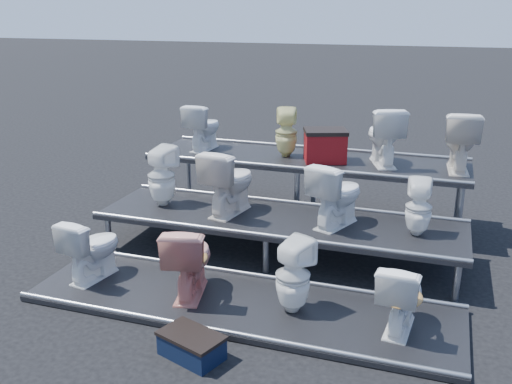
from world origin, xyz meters
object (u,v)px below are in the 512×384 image
(toilet_6, at_px, (337,194))
(toilet_8, at_px, (203,127))
(toilet_2, at_px, (293,276))
(toilet_9, at_px, (286,132))
(toilet_5, at_px, (229,181))
(toilet_7, at_px, (419,207))
(toilet_1, at_px, (189,259))
(red_crate, at_px, (325,147))
(toilet_4, at_px, (162,176))
(toilet_3, at_px, (401,295))
(step_stool, at_px, (192,347))
(toilet_11, at_px, (460,141))
(toilet_10, at_px, (384,136))
(toilet_0, at_px, (92,248))

(toilet_6, distance_m, toilet_8, 2.54)
(toilet_2, relative_size, toilet_9, 1.10)
(toilet_5, height_order, toilet_7, toilet_5)
(toilet_1, height_order, toilet_9, toilet_9)
(red_crate, bearing_deg, toilet_4, -165.01)
(toilet_3, height_order, toilet_4, toilet_4)
(toilet_3, bearing_deg, toilet_2, 4.64)
(toilet_3, bearing_deg, step_stool, 34.29)
(toilet_5, xyz_separation_m, toilet_6, (1.27, 0.00, -0.02))
(toilet_11, bearing_deg, toilet_2, 57.72)
(toilet_5, bearing_deg, toilet_3, 158.12)
(toilet_10, bearing_deg, toilet_8, -19.26)
(toilet_0, relative_size, toilet_7, 1.10)
(toilet_0, xyz_separation_m, toilet_8, (0.15, 2.60, 0.79))
(toilet_3, relative_size, toilet_5, 0.84)
(toilet_11, bearing_deg, toilet_3, 76.73)
(toilet_10, xyz_separation_m, toilet_11, (0.91, 0.00, -0.00))
(toilet_4, relative_size, toilet_11, 0.99)
(toilet_5, bearing_deg, toilet_4, 9.87)
(step_stool, bearing_deg, toilet_8, 131.09)
(toilet_10, xyz_separation_m, red_crate, (-0.73, -0.09, -0.19))
(toilet_0, height_order, step_stool, toilet_0)
(toilet_5, distance_m, toilet_7, 2.15)
(toilet_2, bearing_deg, toilet_7, -103.51)
(toilet_0, xyz_separation_m, toilet_4, (0.15, 1.30, 0.43))
(toilet_7, xyz_separation_m, toilet_11, (0.37, 1.30, 0.46))
(toilet_11, bearing_deg, toilet_1, 42.58)
(toilet_8, distance_m, toilet_9, 1.21)
(toilet_6, bearing_deg, step_stool, 92.73)
(toilet_7, height_order, step_stool, toilet_7)
(toilet_1, distance_m, step_stool, 1.06)
(toilet_11, xyz_separation_m, red_crate, (-1.65, -0.09, -0.19))
(toilet_1, height_order, toilet_10, toilet_10)
(toilet_0, height_order, toilet_7, toilet_7)
(toilet_8, height_order, toilet_9, toilet_9)
(toilet_4, relative_size, toilet_5, 0.95)
(toilet_0, distance_m, toilet_1, 1.11)
(toilet_2, bearing_deg, toilet_1, 24.45)
(toilet_3, xyz_separation_m, toilet_8, (-2.99, 2.60, 0.80))
(toilet_0, relative_size, red_crate, 1.31)
(toilet_11, bearing_deg, red_crate, -1.16)
(toilet_6, relative_size, toilet_7, 1.18)
(toilet_1, distance_m, toilet_6, 1.81)
(toilet_9, height_order, toilet_11, toilet_11)
(toilet_8, relative_size, toilet_9, 1.00)
(toilet_4, bearing_deg, red_crate, -130.54)
(toilet_5, distance_m, red_crate, 1.50)
(toilet_0, relative_size, toilet_2, 0.95)
(toilet_10, bearing_deg, toilet_1, 40.35)
(toilet_3, distance_m, toilet_6, 1.61)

